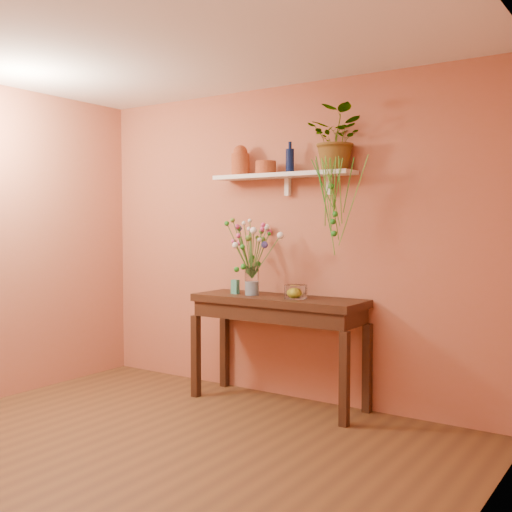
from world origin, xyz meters
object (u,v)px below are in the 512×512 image
(bouquet, at_px, (252,242))
(glass_bowl, at_px, (296,292))
(terracotta_jug, at_px, (240,161))
(sideboard, at_px, (278,312))
(blue_bottle, at_px, (290,160))
(spider_plant, at_px, (338,139))
(glass_vase, at_px, (252,283))

(bouquet, bearing_deg, glass_bowl, -1.89)
(terracotta_jug, height_order, bouquet, terracotta_jug)
(sideboard, height_order, blue_bottle, blue_bottle)
(spider_plant, bearing_deg, sideboard, -163.18)
(spider_plant, bearing_deg, blue_bottle, -179.75)
(blue_bottle, distance_m, spider_plant, 0.47)
(terracotta_jug, bearing_deg, glass_bowl, -13.65)
(sideboard, bearing_deg, blue_bottle, 78.49)
(sideboard, bearing_deg, spider_plant, 16.82)
(terracotta_jug, bearing_deg, spider_plant, 0.64)
(terracotta_jug, distance_m, spider_plant, 0.95)
(terracotta_jug, bearing_deg, sideboard, -15.52)
(glass_vase, relative_size, bouquet, 0.45)
(sideboard, bearing_deg, terracotta_jug, 164.48)
(blue_bottle, xyz_separation_m, spider_plant, (0.44, 0.00, 0.15))
(blue_bottle, distance_m, glass_vase, 1.08)
(glass_bowl, bearing_deg, blue_bottle, 133.31)
(blue_bottle, height_order, spider_plant, spider_plant)
(glass_vase, bearing_deg, terracotta_jug, 144.93)
(blue_bottle, bearing_deg, glass_vase, -147.08)
(spider_plant, xyz_separation_m, glass_vase, (-0.71, -0.18, -1.18))
(sideboard, xyz_separation_m, blue_bottle, (0.03, 0.14, 1.27))
(terracotta_jug, xyz_separation_m, bouquet, (0.22, -0.15, -0.71))
(terracotta_jug, height_order, glass_bowl, terracotta_jug)
(glass_vase, bearing_deg, spider_plant, 13.87)
(glass_bowl, bearing_deg, terracotta_jug, 166.35)
(sideboard, distance_m, blue_bottle, 1.28)
(glass_vase, bearing_deg, blue_bottle, 32.92)
(blue_bottle, relative_size, bouquet, 0.48)
(sideboard, height_order, glass_bowl, glass_bowl)
(terracotta_jug, xyz_separation_m, glass_bowl, (0.66, -0.16, -1.11))
(spider_plant, height_order, bouquet, spider_plant)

